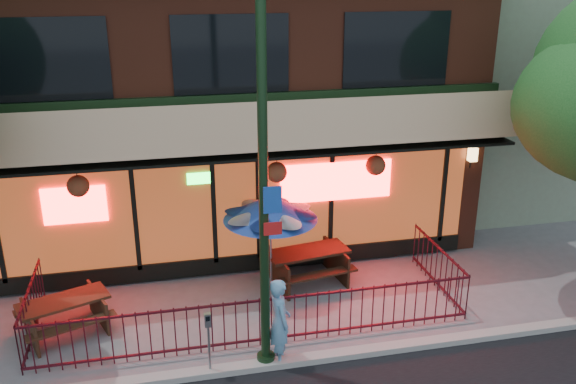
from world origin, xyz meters
The scene contains 11 objects.
ground centered at (0.00, 0.00, 0.00)m, with size 80.00×80.00×0.00m, color gray.
curb centered at (0.00, -0.50, 0.06)m, with size 80.00×0.25×0.12m, color #999993.
restaurant_building centered at (0.00, 7.11, 4.13)m, with size 12.96×9.49×8.05m.
neighbor_building centered at (9.00, 7.70, 3.00)m, with size 6.00×7.00×6.00m, color gray.
patio_fence centered at (0.00, 0.50, 0.63)m, with size 8.44×2.62×1.00m.
street_light centered at (0.00, -0.40, 3.15)m, with size 0.43×0.32×7.00m.
picnic_table_left centered at (-3.60, 1.44, 0.47)m, with size 2.01×1.79×0.71m.
picnic_table_right centered at (1.47, 2.40, 0.51)m, with size 2.02×1.67×0.78m.
patio_umbrella centered at (0.60, 2.20, 1.95)m, with size 1.99×2.00×2.28m.
pedestrian centered at (0.26, -0.35, 0.82)m, with size 0.60×0.39×1.64m, color #66A3CD.
parking_meter_near centered at (-1.00, -0.48, 0.82)m, with size 0.11×0.10×1.22m.
Camera 1 is at (-1.59, -9.43, 6.68)m, focal length 38.00 mm.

